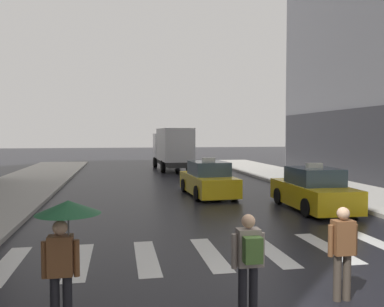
# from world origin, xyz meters

# --- Properties ---
(ground_plane) EXTENTS (160.00, 160.00, 0.00)m
(ground_plane) POSITION_xyz_m (0.00, 0.00, 0.00)
(ground_plane) COLOR black
(crosswalk_markings) EXTENTS (11.30, 2.80, 0.01)m
(crosswalk_markings) POSITION_xyz_m (-0.00, 3.00, 0.00)
(crosswalk_markings) COLOR silver
(crosswalk_markings) RESTS_ON ground
(taxi_lead) EXTENTS (2.02, 4.58, 1.80)m
(taxi_lead) POSITION_xyz_m (4.45, 7.93, 0.72)
(taxi_lead) COLOR yellow
(taxi_lead) RESTS_ON ground
(taxi_second) EXTENTS (2.11, 4.62, 1.80)m
(taxi_second) POSITION_xyz_m (1.22, 12.07, 0.72)
(taxi_second) COLOR yellow
(taxi_second) RESTS_ON ground
(box_truck) EXTENTS (2.52, 7.62, 3.35)m
(box_truck) POSITION_xyz_m (1.29, 25.44, 1.85)
(box_truck) COLOR #2D2D2D
(box_truck) RESTS_ON ground
(pedestrian_with_umbrella) EXTENTS (0.96, 0.96, 1.94)m
(pedestrian_with_umbrella) POSITION_xyz_m (-3.72, -0.28, 1.52)
(pedestrian_with_umbrella) COLOR black
(pedestrian_with_umbrella) RESTS_ON ground
(pedestrian_with_backpack) EXTENTS (0.55, 0.43, 1.65)m
(pedestrian_with_backpack) POSITION_xyz_m (-0.93, -0.40, 0.97)
(pedestrian_with_backpack) COLOR black
(pedestrian_with_backpack) RESTS_ON ground
(pedestrian_plain_coat) EXTENTS (0.55, 0.24, 1.65)m
(pedestrian_plain_coat) POSITION_xyz_m (0.89, -0.07, 0.94)
(pedestrian_plain_coat) COLOR #473D33
(pedestrian_plain_coat) RESTS_ON ground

